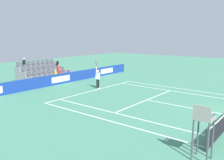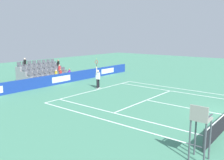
{
  "view_description": "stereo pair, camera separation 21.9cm",
  "coord_description": "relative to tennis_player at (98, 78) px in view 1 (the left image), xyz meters",
  "views": [
    {
      "loc": [
        16.18,
        2.94,
        4.99
      ],
      "look_at": [
        -0.37,
        -10.16,
        1.1
      ],
      "focal_mm": 39.31,
      "sensor_mm": 36.0,
      "label": 1
    },
    {
      "loc": [
        16.04,
        3.11,
        4.99
      ],
      "look_at": [
        -0.37,
        -10.16,
        1.1
      ],
      "focal_mm": 39.31,
      "sensor_mm": 36.0,
      "label": 2
    }
  ],
  "objects": [
    {
      "name": "line_doubles_sideline_left",
      "position": [
        6.21,
        6.21,
        -0.99
      ],
      "size": [
        0.1,
        11.89,
        0.01
      ],
      "primitive_type": "cube",
      "color": "white",
      "rests_on": "ground"
    },
    {
      "name": "umpire_chair",
      "position": [
        7.49,
        12.22,
        0.53
      ],
      "size": [
        0.7,
        0.7,
        2.34
      ],
      "color": "#474C54",
      "rests_on": "ground"
    },
    {
      "name": "tennis_player",
      "position": [
        0.0,
        0.0,
        0.0
      ],
      "size": [
        0.53,
        0.39,
        2.85
      ],
      "color": "black",
      "rests_on": "ground"
    },
    {
      "name": "line_singles_sideline_left",
      "position": [
        4.84,
        6.21,
        -0.99
      ],
      "size": [
        0.1,
        11.89,
        0.01
      ],
      "primitive_type": "cube",
      "color": "white",
      "rests_on": "ground"
    },
    {
      "name": "line_baseline",
      "position": [
        0.73,
        0.27,
        -0.99
      ],
      "size": [
        10.97,
        0.1,
        0.01
      ],
      "primitive_type": "cube",
      "color": "white",
      "rests_on": "ground"
    },
    {
      "name": "sponsor_barrier",
      "position": [
        0.73,
        -4.51,
        -0.46
      ],
      "size": [
        22.28,
        0.22,
        1.06
      ],
      "color": "#193899",
      "rests_on": "ground"
    },
    {
      "name": "stadium_stand",
      "position": [
        0.72,
        -7.45,
        -0.31
      ],
      "size": [
        4.96,
        3.8,
        2.56
      ],
      "color": "gray",
      "rests_on": "ground"
    },
    {
      "name": "line_centre_mark",
      "position": [
        0.73,
        0.37,
        -0.99
      ],
      "size": [
        0.1,
        0.2,
        0.01
      ],
      "primitive_type": "cube",
      "color": "white",
      "rests_on": "ground"
    },
    {
      "name": "line_service",
      "position": [
        0.73,
        5.76,
        -0.99
      ],
      "size": [
        8.23,
        0.1,
        0.01
      ],
      "primitive_type": "cube",
      "color": "white",
      "rests_on": "ground"
    },
    {
      "name": "line_doubles_sideline_right",
      "position": [
        -4.76,
        6.21,
        -0.99
      ],
      "size": [
        0.1,
        11.89,
        0.01
      ],
      "primitive_type": "cube",
      "color": "white",
      "rests_on": "ground"
    },
    {
      "name": "line_centre_service",
      "position": [
        0.73,
        8.96,
        -0.99
      ],
      "size": [
        0.1,
        6.4,
        0.01
      ],
      "primitive_type": "cube",
      "color": "white",
      "rests_on": "ground"
    },
    {
      "name": "line_singles_sideline_right",
      "position": [
        -3.39,
        6.21,
        -0.99
      ],
      "size": [
        0.1,
        11.89,
        0.01
      ],
      "primitive_type": "cube",
      "color": "white",
      "rests_on": "ground"
    }
  ]
}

